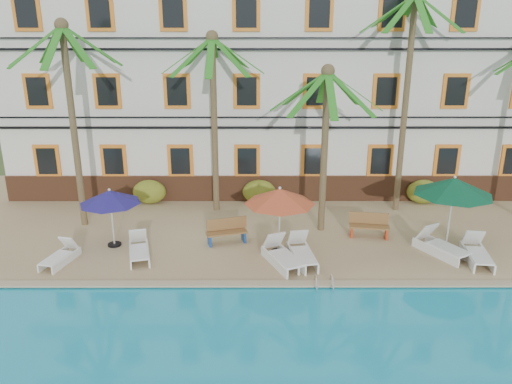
{
  "coord_description": "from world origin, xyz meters",
  "views": [
    {
      "loc": [
        -1.13,
        -14.76,
        7.97
      ],
      "look_at": [
        -1.11,
        3.0,
        2.0
      ],
      "focal_mm": 35.0,
      "sensor_mm": 36.0,
      "label": 1
    }
  ],
  "objects_px": {
    "umbrella_blue": "(110,197)",
    "lounger_e": "(441,246)",
    "lounger_c": "(282,256)",
    "lounger_f": "(477,253)",
    "palm_a": "(70,98)",
    "palm_d": "(408,76)",
    "palm_c": "(326,125)",
    "umbrella_green": "(454,187)",
    "bench_left": "(226,231)",
    "lounger_b": "(139,249)",
    "bench_right": "(369,225)",
    "lounger_d": "(302,252)",
    "palm_b": "(214,99)",
    "pool_ladder": "(324,286)",
    "umbrella_red": "(280,197)",
    "lounger_a": "(60,256)"
  },
  "relations": [
    {
      "from": "lounger_d",
      "to": "lounger_e",
      "type": "height_order",
      "value": "lounger_e"
    },
    {
      "from": "bench_left",
      "to": "pool_ladder",
      "type": "bearing_deg",
      "value": -45.81
    },
    {
      "from": "palm_c",
      "to": "lounger_f",
      "type": "xyz_separation_m",
      "value": [
        5.0,
        -2.78,
        -3.88
      ]
    },
    {
      "from": "umbrella_blue",
      "to": "lounger_e",
      "type": "distance_m",
      "value": 11.87
    },
    {
      "from": "lounger_f",
      "to": "bench_left",
      "type": "distance_m",
      "value": 8.83
    },
    {
      "from": "umbrella_blue",
      "to": "umbrella_red",
      "type": "xyz_separation_m",
      "value": [
        6.03,
        -0.62,
        0.23
      ]
    },
    {
      "from": "bench_left",
      "to": "bench_right",
      "type": "distance_m",
      "value": 5.46
    },
    {
      "from": "lounger_e",
      "to": "lounger_f",
      "type": "height_order",
      "value": "lounger_e"
    },
    {
      "from": "umbrella_red",
      "to": "lounger_e",
      "type": "relative_size",
      "value": 1.15
    },
    {
      "from": "umbrella_green",
      "to": "palm_b",
      "type": "bearing_deg",
      "value": 155.28
    },
    {
      "from": "umbrella_blue",
      "to": "lounger_d",
      "type": "relative_size",
      "value": 1.06
    },
    {
      "from": "umbrella_blue",
      "to": "pool_ladder",
      "type": "relative_size",
      "value": 2.97
    },
    {
      "from": "palm_c",
      "to": "umbrella_green",
      "type": "distance_m",
      "value": 5.01
    },
    {
      "from": "lounger_b",
      "to": "lounger_f",
      "type": "relative_size",
      "value": 0.96
    },
    {
      "from": "lounger_a",
      "to": "bench_left",
      "type": "height_order",
      "value": "bench_left"
    },
    {
      "from": "umbrella_blue",
      "to": "lounger_d",
      "type": "height_order",
      "value": "umbrella_blue"
    },
    {
      "from": "lounger_c",
      "to": "palm_c",
      "type": "bearing_deg",
      "value": 60.7
    },
    {
      "from": "umbrella_blue",
      "to": "palm_d",
      "type": "bearing_deg",
      "value": 18.39
    },
    {
      "from": "lounger_c",
      "to": "lounger_f",
      "type": "relative_size",
      "value": 1.06
    },
    {
      "from": "palm_a",
      "to": "lounger_a",
      "type": "xyz_separation_m",
      "value": [
        0.3,
        -3.44,
        -4.85
      ]
    },
    {
      "from": "lounger_c",
      "to": "lounger_f",
      "type": "bearing_deg",
      "value": 2.12
    },
    {
      "from": "lounger_b",
      "to": "bench_right",
      "type": "height_order",
      "value": "bench_right"
    },
    {
      "from": "lounger_c",
      "to": "lounger_f",
      "type": "height_order",
      "value": "lounger_c"
    },
    {
      "from": "palm_c",
      "to": "lounger_a",
      "type": "relative_size",
      "value": 3.67
    },
    {
      "from": "bench_right",
      "to": "palm_b",
      "type": "bearing_deg",
      "value": 154.47
    },
    {
      "from": "lounger_b",
      "to": "lounger_d",
      "type": "bearing_deg",
      "value": -3.03
    },
    {
      "from": "lounger_b",
      "to": "lounger_c",
      "type": "distance_m",
      "value": 5.0
    },
    {
      "from": "bench_right",
      "to": "palm_d",
      "type": "bearing_deg",
      "value": 58.32
    },
    {
      "from": "palm_d",
      "to": "lounger_c",
      "type": "relative_size",
      "value": 4.21
    },
    {
      "from": "palm_d",
      "to": "lounger_c",
      "type": "height_order",
      "value": "palm_d"
    },
    {
      "from": "umbrella_blue",
      "to": "bench_left",
      "type": "xyz_separation_m",
      "value": [
        4.11,
        0.26,
        -1.41
      ]
    },
    {
      "from": "lounger_b",
      "to": "lounger_f",
      "type": "distance_m",
      "value": 11.67
    },
    {
      "from": "lounger_d",
      "to": "bench_right",
      "type": "bearing_deg",
      "value": 36.97
    },
    {
      "from": "palm_a",
      "to": "umbrella_red",
      "type": "height_order",
      "value": "palm_a"
    },
    {
      "from": "bench_right",
      "to": "pool_ladder",
      "type": "xyz_separation_m",
      "value": [
        -2.23,
        -3.86,
        -0.47
      ]
    },
    {
      "from": "umbrella_green",
      "to": "bench_right",
      "type": "distance_m",
      "value": 3.37
    },
    {
      "from": "umbrella_blue",
      "to": "umbrella_green",
      "type": "height_order",
      "value": "umbrella_green"
    },
    {
      "from": "palm_a",
      "to": "lounger_c",
      "type": "relative_size",
      "value": 3.69
    },
    {
      "from": "palm_b",
      "to": "bench_left",
      "type": "distance_m",
      "value": 5.6
    },
    {
      "from": "palm_d",
      "to": "umbrella_red",
      "type": "height_order",
      "value": "palm_d"
    },
    {
      "from": "lounger_e",
      "to": "lounger_c",
      "type": "bearing_deg",
      "value": -172.16
    },
    {
      "from": "palm_a",
      "to": "bench_left",
      "type": "height_order",
      "value": "palm_a"
    },
    {
      "from": "bench_right",
      "to": "umbrella_blue",
      "type": "bearing_deg",
      "value": -175.1
    },
    {
      "from": "palm_a",
      "to": "palm_d",
      "type": "distance_m",
      "value": 13.26
    },
    {
      "from": "palm_b",
      "to": "umbrella_red",
      "type": "height_order",
      "value": "palm_b"
    },
    {
      "from": "umbrella_red",
      "to": "lounger_e",
      "type": "bearing_deg",
      "value": -1.24
    },
    {
      "from": "lounger_c",
      "to": "bench_left",
      "type": "distance_m",
      "value": 2.68
    },
    {
      "from": "umbrella_green",
      "to": "lounger_f",
      "type": "bearing_deg",
      "value": -56.16
    },
    {
      "from": "lounger_c",
      "to": "lounger_d",
      "type": "height_order",
      "value": "lounger_c"
    },
    {
      "from": "palm_b",
      "to": "pool_ladder",
      "type": "xyz_separation_m",
      "value": [
        3.83,
        -6.75,
        -4.84
      ]
    }
  ]
}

